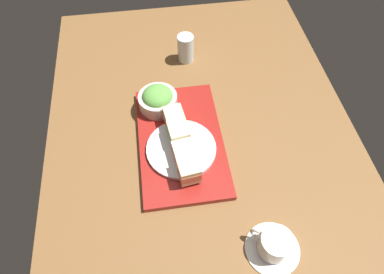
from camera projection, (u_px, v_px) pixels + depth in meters
The scene contains 10 objects.
ground_plane at pixel (202, 135), 111.62cm from camera, with size 140.00×100.00×3.00cm, color brown.
serving_tray at pixel (181, 141), 107.28cm from camera, with size 44.08×26.20×2.00cm, color maroon.
sandwich_plate at pixel (181, 149), 103.67cm from camera, with size 21.41×21.41×1.23cm, color silver.
sandwich_nearmost at pixel (174, 118), 106.38cm from camera, with size 7.67×7.14×5.36cm.
sandwich_inner_near at pixel (179, 134), 102.53cm from camera, with size 7.79×6.85×5.95cm.
sandwich_inner_far at pixel (183, 152), 99.42cm from camera, with size 7.74×7.09×4.75cm.
sandwich_farmost at pixel (189, 169), 95.25cm from camera, with size 7.65×6.72×6.14cm.
salad_bowl at pixel (158, 99), 111.49cm from camera, with size 12.84×12.84×7.67cm.
coffee_cup at pixel (274, 245), 86.04cm from camera, with size 14.38×14.38×7.38cm.
drinking_glass at pixel (186, 48), 126.27cm from camera, with size 6.07×6.07×10.56cm, color silver.
Camera 1 is at (63.60, -12.69, 89.40)cm, focal length 31.69 mm.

